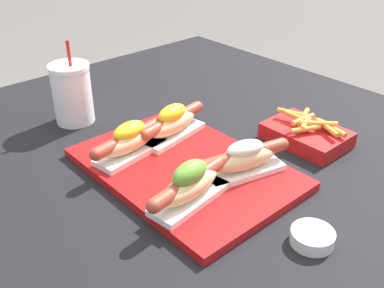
% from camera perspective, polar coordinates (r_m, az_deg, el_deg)
% --- Properties ---
extents(patio_table, '(1.28, 1.13, 0.73)m').
position_cam_1_polar(patio_table, '(1.22, 1.37, -15.38)').
color(patio_table, black).
rests_on(patio_table, ground_plane).
extents(serving_tray, '(0.44, 0.30, 0.02)m').
position_cam_1_polar(serving_tray, '(0.91, -0.95, -3.11)').
color(serving_tray, '#B71414').
rests_on(serving_tray, patio_table).
extents(hot_dog_0, '(0.08, 0.20, 0.07)m').
position_cam_1_polar(hot_dog_0, '(0.92, -7.89, 0.49)').
color(hot_dog_0, white).
rests_on(hot_dog_0, serving_tray).
extents(hot_dog_1, '(0.08, 0.20, 0.08)m').
position_cam_1_polar(hot_dog_1, '(0.78, -0.29, -5.18)').
color(hot_dog_1, white).
rests_on(hot_dog_1, serving_tray).
extents(hot_dog_2, '(0.09, 0.20, 0.08)m').
position_cam_1_polar(hot_dog_2, '(0.98, -2.50, 2.72)').
color(hot_dog_2, white).
rests_on(hot_dog_2, serving_tray).
extents(hot_dog_3, '(0.10, 0.20, 0.07)m').
position_cam_1_polar(hot_dog_3, '(0.86, 6.68, -1.81)').
color(hot_dog_3, white).
rests_on(hot_dog_3, serving_tray).
extents(sauce_bowl, '(0.07, 0.07, 0.02)m').
position_cam_1_polar(sauce_bowl, '(0.76, 15.04, -11.28)').
color(sauce_bowl, silver).
rests_on(sauce_bowl, patio_table).
extents(drink_cup, '(0.10, 0.10, 0.21)m').
position_cam_1_polar(drink_cup, '(1.12, -14.96, 6.22)').
color(drink_cup, white).
rests_on(drink_cup, patio_table).
extents(fries_basket, '(0.18, 0.13, 0.06)m').
position_cam_1_polar(fries_basket, '(1.04, 14.37, 1.28)').
color(fries_basket, '#B21919').
rests_on(fries_basket, patio_table).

